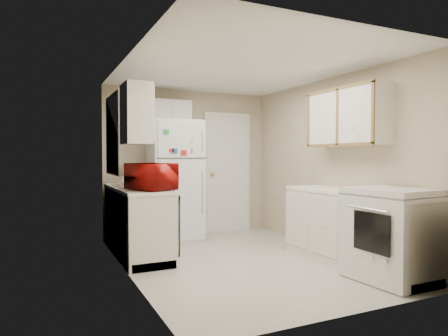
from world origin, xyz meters
name	(u,v)px	position (x,y,z in m)	size (l,w,h in m)	color
floor	(241,261)	(0.00, 0.00, 0.00)	(3.80, 3.80, 0.00)	silver
ceiling	(241,68)	(0.00, 0.00, 2.40)	(3.80, 3.80, 0.00)	white
wall_left	(128,166)	(-1.40, 0.00, 1.20)	(3.80, 3.80, 0.00)	#BBAC8F
wall_right	(330,164)	(1.40, 0.00, 1.20)	(3.80, 3.80, 0.00)	#BBAC8F
wall_back	(189,163)	(0.00, 1.90, 1.20)	(2.80, 2.80, 0.00)	#BBAC8F
wall_front	(349,170)	(0.00, -1.90, 1.20)	(2.80, 2.80, 0.00)	#BBAC8F
left_counter	(137,220)	(-1.10, 0.90, 0.45)	(0.60, 1.80, 0.90)	silver
dishwasher	(171,223)	(-0.81, 0.30, 0.49)	(0.03, 0.58, 0.72)	black
sink	(134,189)	(-1.10, 1.05, 0.86)	(0.54, 0.74, 0.16)	gray
microwave	(151,178)	(-1.04, 0.35, 1.05)	(0.33, 0.59, 0.39)	#9D0B08
soap_bottle	(124,177)	(-1.15, 1.49, 1.00)	(0.07, 0.08, 0.17)	white
window_blinds	(114,135)	(-1.36, 1.05, 1.60)	(0.10, 0.98, 1.08)	silver
upper_cabinet_left	(136,114)	(-1.25, 0.22, 1.80)	(0.30, 0.45, 0.70)	silver
refrigerator	(174,180)	(-0.36, 1.57, 0.93)	(0.77, 0.74, 1.86)	silver
cabinet_over_fridge	(168,113)	(-0.40, 1.75, 2.00)	(0.70, 0.30, 0.40)	silver
interior_door	(227,173)	(0.70, 1.86, 1.02)	(0.86, 0.06, 2.08)	silver
right_counter	(354,229)	(1.10, -0.80, 0.45)	(0.60, 2.00, 0.90)	silver
stove	(390,234)	(1.05, -1.37, 0.49)	(0.66, 0.81, 0.99)	silver
upper_cabinet_right	(347,117)	(1.25, -0.50, 1.80)	(0.30, 1.20, 0.70)	silver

